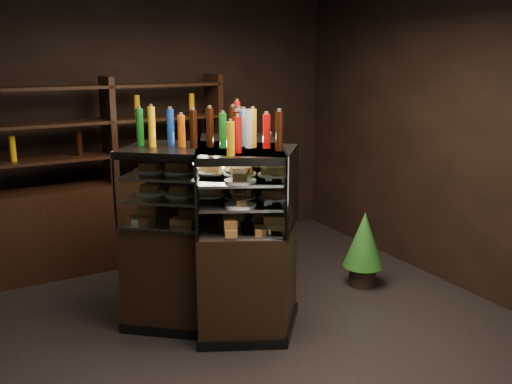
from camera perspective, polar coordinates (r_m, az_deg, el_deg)
ground at (r=4.75m, az=-3.79°, el=-14.22°), size 5.00×5.00×0.00m
room_shell at (r=4.21m, az=-4.21°, el=9.85°), size 5.02×5.02×3.01m
display_case at (r=4.87m, az=-3.08°, el=-7.00°), size 1.64×1.54×1.51m
food_display at (r=4.68m, az=-3.16°, el=0.65°), size 1.18×1.24×0.46m
bottles_top at (r=4.60m, az=-3.27°, el=6.41°), size 1.02×1.10×0.30m
potted_conifer at (r=5.63m, az=10.77°, el=-4.58°), size 0.39×0.39×0.84m
back_shelving at (r=6.27m, az=-14.03°, el=-1.69°), size 2.50×0.57×2.00m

